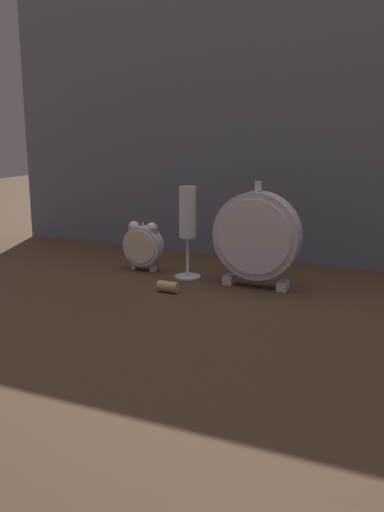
% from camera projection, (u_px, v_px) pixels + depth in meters
% --- Properties ---
extents(ground_plane, '(4.00, 4.00, 0.00)m').
position_uv_depth(ground_plane, '(175.00, 290.00, 1.15)').
color(ground_plane, '#422D1E').
extents(fabric_backdrop_drape, '(1.27, 0.01, 0.71)m').
position_uv_depth(fabric_backdrop_drape, '(235.00, 113.00, 1.36)').
color(fabric_backdrop_drape, slate).
rests_on(fabric_backdrop_drape, ground_plane).
extents(alarm_clock_twin_bell, '(0.09, 0.03, 0.11)m').
position_uv_depth(alarm_clock_twin_bell, '(143.00, 244.00, 1.29)').
color(alarm_clock_twin_bell, silver).
rests_on(alarm_clock_twin_bell, ground_plane).
extents(mantel_clock_silver, '(0.18, 0.04, 0.22)m').
position_uv_depth(mantel_clock_silver, '(257.00, 236.00, 1.15)').
color(mantel_clock_silver, silver).
rests_on(mantel_clock_silver, ground_plane).
extents(champagne_flute, '(0.06, 0.06, 0.20)m').
position_uv_depth(champagne_flute, '(188.00, 221.00, 1.22)').
color(champagne_flute, silver).
rests_on(champagne_flute, ground_plane).
extents(wine_cork, '(0.04, 0.02, 0.02)m').
position_uv_depth(wine_cork, '(168.00, 287.00, 1.14)').
color(wine_cork, tan).
rests_on(wine_cork, ground_plane).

